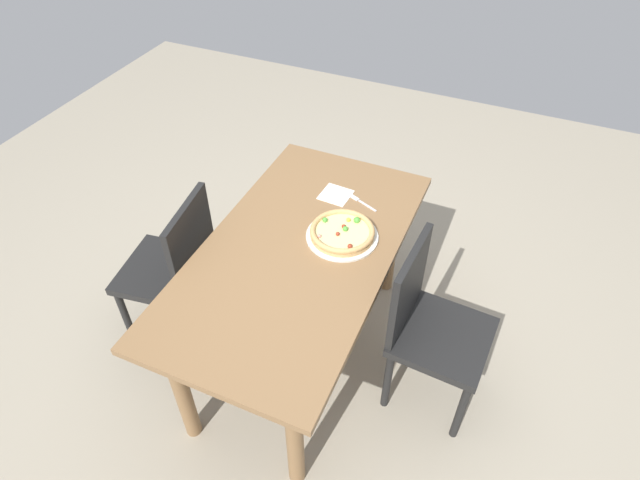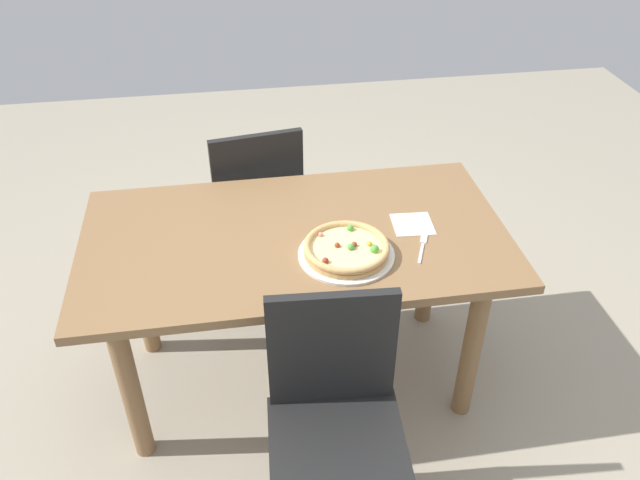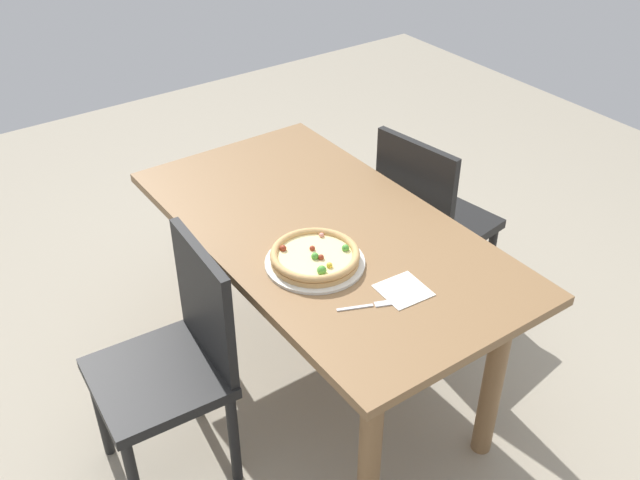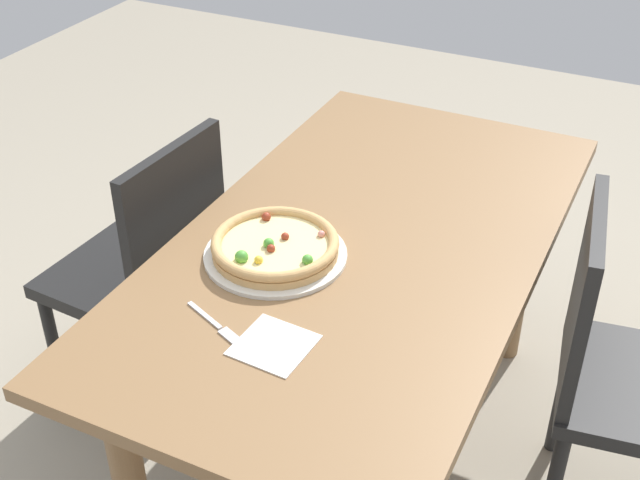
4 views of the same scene
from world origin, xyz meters
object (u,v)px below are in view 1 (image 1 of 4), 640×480
at_px(pizza, 342,232).
at_px(plate, 342,236).
at_px(chair_near, 430,325).
at_px(napkin, 336,195).
at_px(chair_far, 175,266).
at_px(fork, 361,202).
at_px(dining_table, 298,268).

bearing_deg(pizza, plate, -178.68).
xyz_separation_m(chair_near, napkin, (0.38, 0.60, 0.25)).
bearing_deg(napkin, chair_near, -122.28).
bearing_deg(chair_far, pizza, -79.30).
bearing_deg(plate, chair_near, -103.88).
bearing_deg(pizza, chair_far, 109.11).
height_order(chair_far, fork, chair_far).
bearing_deg(dining_table, fork, -18.17).
bearing_deg(chair_near, fork, -125.04).
bearing_deg(pizza, chair_near, -103.95).
bearing_deg(fork, pizza, 114.97).
bearing_deg(dining_table, plate, -43.83).
xyz_separation_m(pizza, fork, (0.26, 0.01, -0.03)).
bearing_deg(chair_near, napkin, -118.65).
bearing_deg(napkin, chair_far, 130.58).
height_order(plate, fork, plate).
distance_m(chair_near, napkin, 0.76).
bearing_deg(plate, pizza, 1.32).
relative_size(dining_table, napkin, 10.54).
xyz_separation_m(dining_table, plate, (0.15, -0.15, 0.11)).
bearing_deg(pizza, napkin, 27.79).
bearing_deg(dining_table, pizza, -43.72).
height_order(fork, napkin, fork).
distance_m(chair_near, pizza, 0.55).
relative_size(dining_table, plate, 4.60).
bearing_deg(chair_near, dining_table, -82.77).
bearing_deg(fork, dining_table, 94.65).
height_order(chair_near, napkin, chair_near).
relative_size(chair_near, chair_far, 1.00).
relative_size(chair_far, fork, 5.45).
xyz_separation_m(chair_far, pizza, (0.26, -0.76, 0.28)).
height_order(plate, pizza, pizza).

